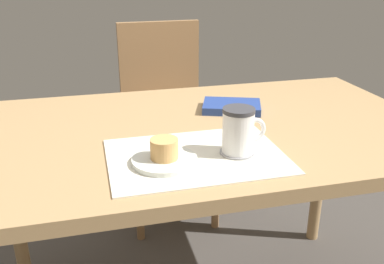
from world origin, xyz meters
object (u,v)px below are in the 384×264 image
Objects in this scene: pastry_plate at (165,160)px; small_book at (232,107)px; dining_table at (204,150)px; coffee_mug at (239,130)px; pastry at (164,149)px; wooden_chair at (165,115)px.

small_book reaches higher than pastry_plate.
coffee_mug is at bearing -82.03° from dining_table.
pastry is 0.59× the size of coffee_mug.
coffee_mug is at bearing 89.12° from wooden_chair.
coffee_mug is (0.19, 0.01, 0.05)m from pastry_plate.
coffee_mug is (0.03, -0.21, 0.14)m from dining_table.
coffee_mug is 0.34m from small_book.
pastry is at bearing -177.49° from coffee_mug.
coffee_mug is (-0.00, -0.99, 0.31)m from wooden_chair.
small_book is at bearing 49.50° from pastry.
pastry_plate is at bearing -126.38° from dining_table.
pastry is at bearing 78.59° from wooden_chair.
pastry_plate is at bearing -177.49° from coffee_mug.
wooden_chair reaches higher than coffee_mug.
coffee_mug is (0.19, 0.01, 0.02)m from pastry.
wooden_chair is at bearing 89.92° from coffee_mug.
coffee_mug reaches higher than pastry.
dining_table is at bearing 87.00° from wooden_chair.
dining_table is 8.67× the size of pastry_plate.
wooden_chair is 5.07× the size of small_book.
pastry_plate is at bearing 78.59° from wooden_chair.
dining_table is 7.46× the size of small_book.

